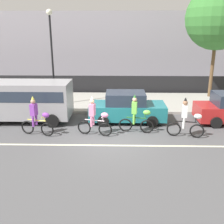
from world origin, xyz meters
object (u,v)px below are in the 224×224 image
at_px(parade_cyclist_pink, 95,118).
at_px(street_lamp_post, 51,44).
at_px(parade_cyclist_lime, 137,116).
at_px(parked_car_teal, 127,108).
at_px(parade_cyclist_zebra, 186,120).
at_px(parade_cyclist_purple, 37,118).
at_px(parked_van_grey, 26,98).

bearing_deg(parade_cyclist_pink, street_lamp_post, 122.12).
xyz_separation_m(parade_cyclist_pink, street_lamp_post, (-3.01, 4.80, 3.15)).
bearing_deg(parade_cyclist_lime, parked_car_teal, 104.70).
relative_size(parade_cyclist_pink, parade_cyclist_zebra, 1.00).
xyz_separation_m(parade_cyclist_purple, parade_cyclist_lime, (4.73, 0.47, 0.00)).
relative_size(parade_cyclist_zebra, street_lamp_post, 0.33).
distance_m(parade_cyclist_purple, parked_van_grey, 2.44).
distance_m(parade_cyclist_pink, parked_car_teal, 2.57).
distance_m(parade_cyclist_zebra, street_lamp_post, 9.33).
bearing_deg(parade_cyclist_pink, parade_cyclist_zebra, -1.48).
xyz_separation_m(parade_cyclist_purple, parked_car_teal, (4.30, 2.09, -0.06)).
bearing_deg(parked_van_grey, parade_cyclist_lime, -15.29).
bearing_deg(parade_cyclist_lime, parade_cyclist_pink, -168.31).
distance_m(parade_cyclist_purple, parade_cyclist_pink, 2.73).
bearing_deg(parked_van_grey, parade_cyclist_zebra, -14.66).
bearing_deg(parked_van_grey, parade_cyclist_purple, -60.30).
relative_size(parade_cyclist_purple, parade_cyclist_pink, 1.00).
bearing_deg(parked_van_grey, parked_car_teal, 0.08).
relative_size(parade_cyclist_purple, parade_cyclist_zebra, 1.00).
bearing_deg(parade_cyclist_zebra, parade_cyclist_lime, 167.00).
height_order(parade_cyclist_purple, parked_van_grey, parked_van_grey).
relative_size(parade_cyclist_purple, parade_cyclist_lime, 1.00).
height_order(parade_cyclist_pink, parade_cyclist_zebra, same).
bearing_deg(parade_cyclist_pink, parade_cyclist_purple, -178.87).
xyz_separation_m(parade_cyclist_pink, parked_van_grey, (-3.92, 2.03, 0.44)).
height_order(parade_cyclist_pink, parade_cyclist_lime, same).
bearing_deg(parked_van_grey, street_lamp_post, 71.84).
bearing_deg(parked_car_teal, street_lamp_post, 148.93).
bearing_deg(parked_car_teal, parade_cyclist_purple, -154.07).
bearing_deg(street_lamp_post, parked_car_teal, -31.07).
height_order(parade_cyclist_purple, parade_cyclist_zebra, same).
xyz_separation_m(parade_cyclist_pink, parade_cyclist_lime, (2.00, 0.41, 0.00)).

